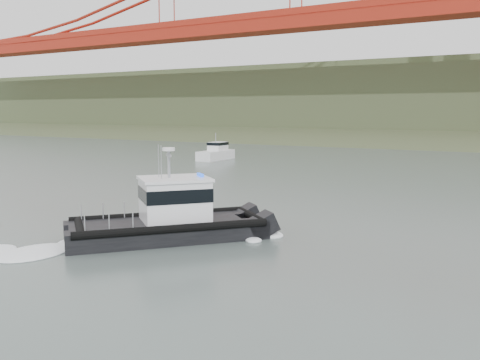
# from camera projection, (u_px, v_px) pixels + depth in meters

# --- Properties ---
(ground) EXTENTS (400.00, 400.00, 0.00)m
(ground) POSITION_uv_depth(u_px,v_px,m) (163.00, 266.00, 21.51)
(ground) COLOR #4A5953
(ground) RESTS_ON ground
(patrol_boat) EXTENTS (8.71, 9.51, 4.61)m
(patrol_boat) POSITION_uv_depth(u_px,v_px,m) (169.00, 215.00, 25.93)
(patrol_boat) COLOR black
(patrol_boat) RESTS_ON ground
(motorboat) EXTENTS (2.58, 6.58, 3.54)m
(motorboat) POSITION_uv_depth(u_px,v_px,m) (216.00, 153.00, 68.61)
(motorboat) COLOR white
(motorboat) RESTS_ON ground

